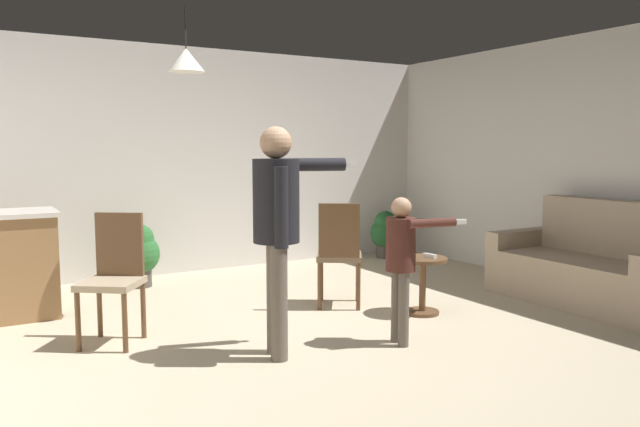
{
  "coord_description": "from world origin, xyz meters",
  "views": [
    {
      "loc": [
        -2.58,
        -4.07,
        1.51
      ],
      "look_at": [
        -0.17,
        0.03,
        1.0
      ],
      "focal_mm": 34.69,
      "sensor_mm": 36.0,
      "label": 1
    }
  ],
  "objects": [
    {
      "name": "dining_chair_near_wall",
      "position": [
        0.48,
        0.79,
        0.55
      ],
      "size": [
        0.58,
        0.58,
        1.0
      ],
      "rotation": [
        0.0,
        0.0,
        5.71
      ],
      "color": "brown",
      "rests_on": "ground"
    },
    {
      "name": "person_adult",
      "position": [
        -0.63,
        -0.16,
        1.03
      ],
      "size": [
        0.85,
        0.46,
        1.66
      ],
      "rotation": [
        0.0,
        0.0,
        -1.86
      ],
      "color": "#60564C",
      "rests_on": "ground"
    },
    {
      "name": "person_child",
      "position": [
        0.31,
        -0.39,
        0.71
      ],
      "size": [
        0.56,
        0.4,
        1.14
      ],
      "rotation": [
        0.0,
        0.0,
        -1.76
      ],
      "color": "#60564C",
      "rests_on": "ground"
    },
    {
      "name": "side_table_by_couch",
      "position": [
        1.01,
        0.21,
        0.33
      ],
      "size": [
        0.44,
        0.44,
        0.52
      ],
      "color": "brown",
      "rests_on": "ground"
    },
    {
      "name": "potted_plant_by_wall",
      "position": [
        2.45,
        2.72,
        0.36
      ],
      "size": [
        0.42,
        0.42,
        0.65
      ],
      "color": "#4C4742",
      "rests_on": "ground"
    },
    {
      "name": "potted_plant_corner",
      "position": [
        -0.93,
        2.63,
        0.38
      ],
      "size": [
        0.45,
        0.45,
        0.69
      ],
      "color": "#4C4742",
      "rests_on": "ground"
    },
    {
      "name": "dining_chair_by_counter",
      "position": [
        -1.57,
        0.79,
        0.55
      ],
      "size": [
        0.59,
        0.59,
        1.0
      ],
      "rotation": [
        0.0,
        0.0,
        2.52
      ],
      "color": "brown",
      "rests_on": "ground"
    },
    {
      "name": "ground",
      "position": [
        0.0,
        0.0,
        0.0
      ],
      "size": [
        7.68,
        7.68,
        0.0
      ],
      "primitive_type": "plane",
      "color": "beige"
    },
    {
      "name": "couch_floral",
      "position": [
        2.65,
        -0.31,
        0.33
      ],
      "size": [
        0.87,
        1.81,
        1.0
      ],
      "rotation": [
        0.0,
        0.0,
        1.56
      ],
      "color": "tan",
      "rests_on": "ground"
    },
    {
      "name": "spare_remote_on_table",
      "position": [
        1.06,
        0.17,
        0.54
      ],
      "size": [
        0.06,
        0.13,
        0.04
      ],
      "primitive_type": "cube",
      "rotation": [
        0.0,
        0.0,
        0.19
      ],
      "color": "white",
      "rests_on": "side_table_by_couch"
    },
    {
      "name": "ceiling_light_pendant",
      "position": [
        -0.85,
        1.14,
        2.25
      ],
      "size": [
        0.32,
        0.32,
        0.55
      ],
      "color": "silver"
    },
    {
      "name": "wall_back",
      "position": [
        0.0,
        3.2,
        1.35
      ],
      "size": [
        6.4,
        0.1,
        2.7
      ],
      "primitive_type": "cube",
      "color": "silver",
      "rests_on": "ground"
    },
    {
      "name": "wall_right",
      "position": [
        3.2,
        0.0,
        1.35
      ],
      "size": [
        0.1,
        6.4,
        2.7
      ],
      "primitive_type": "cube",
      "color": "silver",
      "rests_on": "ground"
    }
  ]
}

